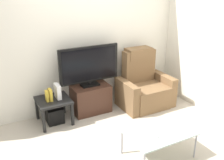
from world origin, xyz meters
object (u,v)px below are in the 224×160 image
at_px(recliner_armchair, 144,86).
at_px(subwoofer_box, 55,115).
at_px(book_middle, 50,95).
at_px(side_table, 53,103).
at_px(book_leftmost, 47,96).
at_px(tv_stand, 91,98).
at_px(cell_phone, 154,135).
at_px(coffee_table, 159,133).
at_px(game_console, 58,91).
at_px(television, 89,65).

xyz_separation_m(recliner_armchair, subwoofer_box, (-1.73, 0.14, -0.24)).
bearing_deg(book_middle, side_table, 24.46).
distance_m(recliner_armchair, book_leftmost, 1.84).
bearing_deg(tv_stand, subwoofer_box, -174.69).
height_order(recliner_armchair, book_middle, recliner_armchair).
relative_size(book_leftmost, cell_phone, 1.21).
bearing_deg(cell_phone, book_middle, 111.95).
xyz_separation_m(tv_stand, coffee_table, (0.30, -1.61, 0.11)).
bearing_deg(tv_stand, recliner_armchair, -11.18).
relative_size(side_table, cell_phone, 3.60).
height_order(subwoofer_box, game_console, game_console).
height_order(tv_stand, subwoofer_box, tv_stand).
distance_m(tv_stand, book_middle, 0.80).
relative_size(tv_stand, cell_phone, 4.49).
bearing_deg(book_leftmost, coffee_table, -54.05).
distance_m(television, coffee_table, 1.74).
xyz_separation_m(recliner_armchair, cell_phone, (-0.83, -1.46, 0.02)).
distance_m(television, book_middle, 0.84).
relative_size(side_table, book_middle, 2.65).
height_order(tv_stand, recliner_armchair, recliner_armchair).
relative_size(book_leftmost, game_console, 0.74).
distance_m(subwoofer_box, cell_phone, 1.85).
bearing_deg(recliner_armchair, side_table, 179.80).
relative_size(recliner_armchair, book_middle, 5.30).
relative_size(tv_stand, book_leftmost, 3.72).
height_order(tv_stand, cell_phone, tv_stand).
xyz_separation_m(tv_stand, recliner_armchair, (1.02, -0.20, 0.12)).
height_order(recliner_armchair, coffee_table, recliner_armchair).
xyz_separation_m(television, coffee_table, (0.30, -1.63, -0.53)).
bearing_deg(cell_phone, book_leftmost, 113.43).
distance_m(recliner_armchair, game_console, 1.65).
distance_m(tv_stand, game_console, 0.69).
xyz_separation_m(coffee_table, cell_phone, (-0.12, -0.05, 0.03)).
distance_m(subwoofer_box, game_console, 0.43).
relative_size(television, game_console, 4.44).
relative_size(book_leftmost, book_middle, 0.89).
distance_m(book_leftmost, book_middle, 0.06).
xyz_separation_m(book_middle, game_console, (0.13, 0.03, 0.02)).
bearing_deg(television, recliner_armchair, -12.21).
height_order(coffee_table, cell_phone, cell_phone).
bearing_deg(book_leftmost, book_middle, 0.00).
xyz_separation_m(tv_stand, game_console, (-0.62, -0.06, 0.29)).
height_order(subwoofer_box, cell_phone, cell_phone).
bearing_deg(book_leftmost, recliner_armchair, -3.63).
height_order(subwoofer_box, coffee_table, coffee_table).
bearing_deg(subwoofer_box, coffee_table, -56.93).
distance_m(television, cell_phone, 1.76).
distance_m(book_leftmost, game_console, 0.20).
xyz_separation_m(side_table, book_leftmost, (-0.10, -0.02, 0.16)).
bearing_deg(tv_stand, cell_phone, -83.60).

